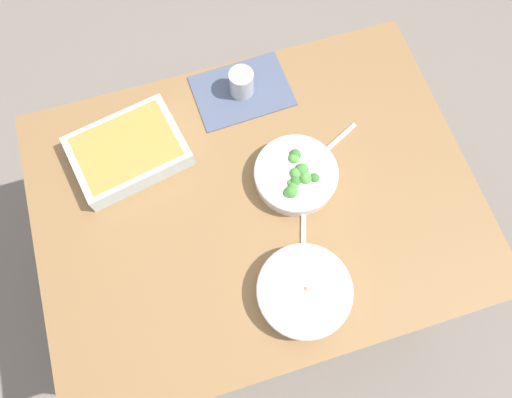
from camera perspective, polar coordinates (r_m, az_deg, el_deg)
name	(u,v)px	position (r m, az deg, el deg)	size (l,w,h in m)	color
ground_plane	(256,261)	(2.02, 0.00, -7.36)	(6.00, 6.00, 0.00)	slate
dining_table	(256,210)	(1.39, 0.00, -1.29)	(1.20, 0.90, 0.74)	olive
placemat	(242,91)	(1.46, -1.69, 12.72)	(0.28, 0.20, 0.00)	#4C5670
stew_bowl	(304,292)	(1.22, 5.73, -10.91)	(0.24, 0.24, 0.06)	silver
broccoli_bowl	(296,175)	(1.31, 4.75, 2.85)	(0.23, 0.23, 0.07)	silver
baking_dish	(128,151)	(1.38, -14.98, 5.56)	(0.34, 0.27, 0.06)	silver
drink_cup	(242,84)	(1.43, -1.73, 13.52)	(0.07, 0.07, 0.08)	#B2BCC6
spoon_by_stew	(305,277)	(1.25, 5.79, -9.17)	(0.09, 0.17, 0.01)	silver
spoon_by_broccoli	(328,149)	(1.38, 8.56, 5.95)	(0.16, 0.10, 0.01)	silver
fork_on_table	(303,225)	(1.29, 5.67, -3.08)	(0.08, 0.17, 0.01)	silver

